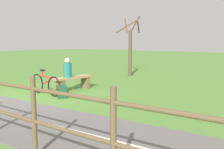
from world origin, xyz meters
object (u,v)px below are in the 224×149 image
at_px(bench, 74,81).
at_px(person_seated, 67,69).
at_px(backpack, 62,92).
at_px(tree_mid_field, 130,48).
at_px(bicycle, 45,84).

bearing_deg(bench, person_seated, 0.00).
height_order(person_seated, backpack, person_seated).
height_order(person_seated, tree_mid_field, tree_mid_field).
relative_size(bench, bicycle, 0.97).
relative_size(bench, tree_mid_field, 0.52).
bearing_deg(backpack, bicycle, -91.04).
xyz_separation_m(bench, person_seated, (0.28, -0.02, 0.48)).
relative_size(bicycle, backpack, 3.89).
xyz_separation_m(bench, tree_mid_field, (-4.71, -0.62, 1.11)).
bearing_deg(bicycle, bench, 87.89).
bearing_deg(bench, tree_mid_field, -168.79).
height_order(person_seated, bicycle, person_seated).
distance_m(bench, person_seated, 0.56).
bearing_deg(person_seated, bench, -180.00).
bearing_deg(backpack, person_seated, -141.01).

